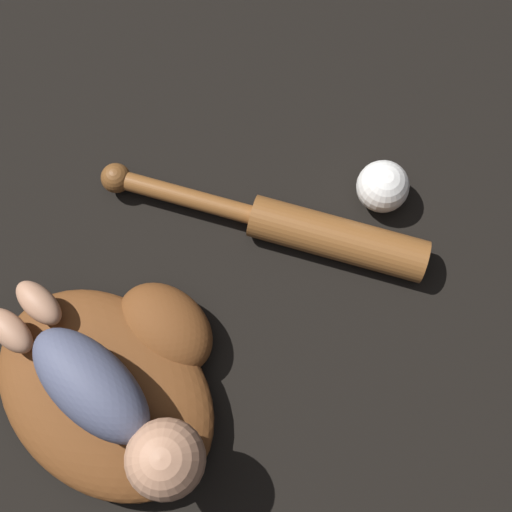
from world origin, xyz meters
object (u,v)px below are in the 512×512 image
at_px(baseball_bat, 301,229).
at_px(baseball, 383,187).
at_px(baseball_glove, 116,381).
at_px(baby_figure, 109,403).

bearing_deg(baseball_bat, baseball, 90.98).
bearing_deg(baseball_glove, baseball_bat, 104.60).
height_order(baby_figure, baseball_bat, baby_figure).
height_order(baseball_glove, baseball, baseball_glove).
xyz_separation_m(baby_figure, baseball_bat, (-0.12, 0.34, -0.10)).
xyz_separation_m(baseball_glove, baseball, (-0.09, 0.47, -0.00)).
bearing_deg(baseball_glove, baseball, 100.69).
bearing_deg(baseball_bat, baby_figure, -69.78).
height_order(baby_figure, baseball, baby_figure).
distance_m(baseball_glove, baseball_bat, 0.34).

